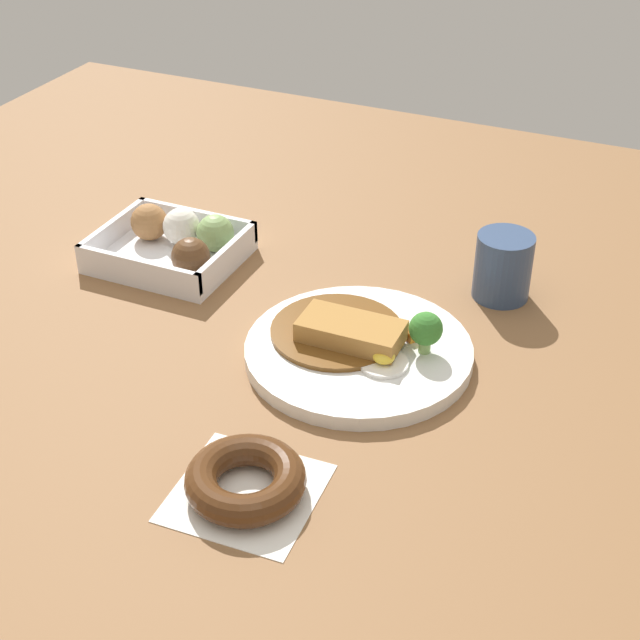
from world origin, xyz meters
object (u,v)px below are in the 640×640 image
at_px(donut_box, 177,243).
at_px(chocolate_ring_donut, 246,480).
at_px(coffee_mug, 503,266).
at_px(curry_plate, 359,347).

xyz_separation_m(donut_box, chocolate_ring_donut, (-0.30, 0.37, -0.01)).
bearing_deg(coffee_mug, curry_plate, 60.32).
height_order(chocolate_ring_donut, coffee_mug, coffee_mug).
bearing_deg(donut_box, coffee_mug, -168.17).
height_order(curry_plate, coffee_mug, coffee_mug).
bearing_deg(chocolate_ring_donut, coffee_mug, -105.83).
bearing_deg(chocolate_ring_donut, donut_box, -50.77).
relative_size(curry_plate, coffee_mug, 3.07).
height_order(donut_box, chocolate_ring_donut, donut_box).
relative_size(donut_box, coffee_mug, 2.17).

